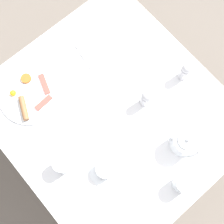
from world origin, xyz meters
TOP-DOWN VIEW (x-y plane):
  - ground_plane at (0.00, 0.00)m, footprint 8.00×8.00m
  - table at (0.00, 0.00)m, footprint 0.94×1.02m
  - breakfast_plate at (0.22, -0.30)m, footprint 0.29×0.29m
  - teapot_near at (-0.14, 0.31)m, footprint 0.14×0.17m
  - teacup_with_saucer_left at (0.18, 0.17)m, footprint 0.14×0.14m
  - water_glass_tall at (0.31, 0.04)m, footprint 0.07×0.07m
  - water_glass_short at (-0.02, 0.42)m, footprint 0.07×0.07m
  - pepper_grinder at (-0.36, 0.08)m, footprint 0.04×0.04m
  - salt_grinder at (-0.14, 0.06)m, footprint 0.04×0.04m
  - napkin_folded at (-0.12, -0.29)m, footprint 0.12×0.15m
  - knife_by_plate at (-0.32, -0.16)m, footprint 0.20×0.03m

SIDE VIEW (x-z plane):
  - ground_plane at x=0.00m, z-range 0.00..0.00m
  - table at x=0.00m, z-range 0.30..1.04m
  - knife_by_plate at x=-0.32m, z-range 0.74..0.75m
  - napkin_folded at x=-0.12m, z-range 0.74..0.75m
  - breakfast_plate at x=0.22m, z-range 0.73..0.77m
  - teacup_with_saucer_left at x=0.18m, z-range 0.74..0.80m
  - water_glass_tall at x=0.31m, z-range 0.74..0.83m
  - water_glass_short at x=-0.02m, z-range 0.74..0.84m
  - teapot_near at x=-0.14m, z-range 0.73..0.86m
  - pepper_grinder at x=-0.36m, z-range 0.75..0.86m
  - salt_grinder at x=-0.14m, z-range 0.75..0.86m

